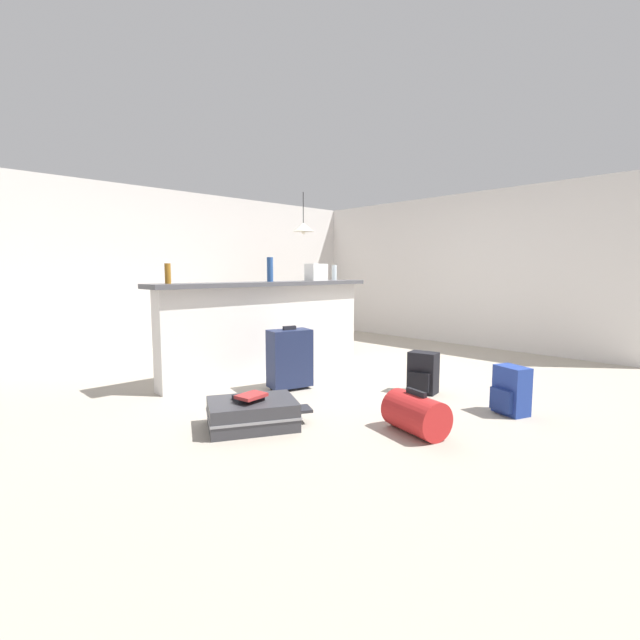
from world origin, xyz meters
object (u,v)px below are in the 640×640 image
Objects in this scene: bottle_clear at (334,272)px; duffel_bag_red at (416,414)px; suitcase_upright_navy at (290,358)px; bottle_blue at (270,269)px; pendant_lamp at (303,227)px; grocery_bag at (316,272)px; dining_chair_near_partition at (322,317)px; bottle_amber at (168,274)px; backpack_black at (423,373)px; dining_chair_far_side at (287,313)px; suitcase_flat_charcoal at (253,414)px; book_stack at (250,397)px; backpack_blue at (511,391)px; dining_table at (302,307)px.

bottle_clear is 0.39× the size of duffel_bag_red.
suitcase_upright_navy is (-1.50, -0.83, -0.89)m from bottle_clear.
pendant_lamp reaches higher than bottle_blue.
dining_chair_near_partition is at bearing 42.11° from grocery_bag.
suitcase_upright_navy is (-1.88, -1.47, -0.19)m from dining_chair_near_partition.
grocery_bag is at bearing -0.40° from bottle_amber.
grocery_bag is 2.10m from backpack_black.
dining_chair_far_side is 4.33m from suitcase_flat_charcoal.
suitcase_flat_charcoal is 0.14m from book_stack.
grocery_bag reaches higher than bottle_amber.
pendant_lamp is at bearing 42.59° from suitcase_flat_charcoal.
dining_chair_near_partition reaches higher than suitcase_flat_charcoal.
bottle_clear is 2.22m from backpack_black.
dining_chair_far_side is 1.39× the size of suitcase_upright_navy.
backpack_blue is at bearing -104.24° from dining_chair_far_side.
backpack_blue is 0.91m from backpack_black.
suitcase_flat_charcoal is at bearing -137.08° from dining_table.
bottle_clear is (1.19, 0.10, -0.04)m from bottle_blue.
book_stack is (-1.29, -1.41, -1.00)m from bottle_blue.
duffel_bag_red is 1.04m from backpack_blue.
dining_table is 4.06× the size of book_stack.
bottle_clear is at bearing -109.55° from dining_table.
duffel_bag_red is 1.30m from book_stack.
bottle_blue reaches higher than backpack_black.
book_stack is (-2.93, -2.67, -1.69)m from pendant_lamp.
backpack_black is (-1.00, -2.53, -0.31)m from dining_chair_near_partition.
dining_table is at bearing 75.12° from backpack_blue.
suitcase_upright_navy is 2.15m from backpack_blue.
dining_table is 0.51m from dining_chair_near_partition.
suitcase_flat_charcoal is at bearing 169.01° from backpack_black.
bottle_blue is 0.69× the size of backpack_blue.
suitcase_upright_navy is 1.20m from book_stack.
dining_chair_far_side is at bearing 46.95° from suitcase_flat_charcoal.
suitcase_upright_navy is at bearing 113.64° from backpack_blue.
bottle_amber is 1.51m from suitcase_upright_navy.
dining_table is at bearing 70.45° from bottle_clear.
bottle_amber is 0.38× the size of duffel_bag_red.
bottle_clear reaches higher than bottle_amber.
pendant_lamp is (0.85, 1.22, 0.72)m from grocery_bag.
bottle_blue reaches higher than bottle_clear.
bottle_amber reaches higher than dining_table.
bottle_blue is 2.52m from dining_chair_far_side.
grocery_bag is 0.62× the size of backpack_black.
bottle_amber is 2.99m from dining_chair_near_partition.
suitcase_upright_navy is at bearing 130.04° from backpack_black.
bottle_clear reaches higher than dining_table.
pendant_lamp is at bearing 74.52° from backpack_blue.
backpack_black is at bearing -10.99° from suitcase_flat_charcoal.
dining_table is 3.94m from book_stack.
bottle_amber reaches higher than suitcase_flat_charcoal.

